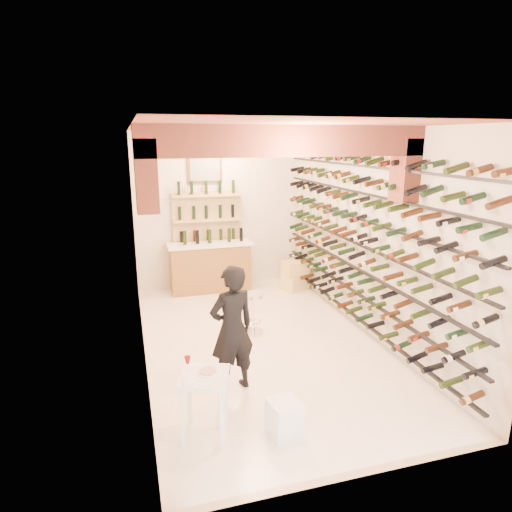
{
  "coord_description": "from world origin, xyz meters",
  "views": [
    {
      "loc": [
        -1.85,
        -6.09,
        3.04
      ],
      "look_at": [
        0.0,
        0.3,
        1.3
      ],
      "focal_mm": 31.39,
      "sensor_mm": 36.0,
      "label": 1
    }
  ],
  "objects_px": {
    "back_counter": "(210,265)",
    "crate_lower": "(295,282)",
    "wine_rack": "(356,238)",
    "chrome_barstool": "(253,310)",
    "tasting_table": "(204,386)",
    "white_stool": "(284,418)",
    "person": "(232,329)"
  },
  "relations": [
    {
      "from": "wine_rack",
      "to": "chrome_barstool",
      "type": "relative_size",
      "value": 8.56
    },
    {
      "from": "wine_rack",
      "to": "person",
      "type": "relative_size",
      "value": 3.54
    },
    {
      "from": "back_counter",
      "to": "tasting_table",
      "type": "distance_m",
      "value": 4.73
    },
    {
      "from": "person",
      "to": "back_counter",
      "type": "bearing_deg",
      "value": -111.45
    },
    {
      "from": "back_counter",
      "to": "chrome_barstool",
      "type": "xyz_separation_m",
      "value": [
        0.27,
        -2.28,
        -0.15
      ]
    },
    {
      "from": "back_counter",
      "to": "chrome_barstool",
      "type": "height_order",
      "value": "back_counter"
    },
    {
      "from": "tasting_table",
      "to": "crate_lower",
      "type": "relative_size",
      "value": 1.65
    },
    {
      "from": "tasting_table",
      "to": "white_stool",
      "type": "height_order",
      "value": "tasting_table"
    },
    {
      "from": "white_stool",
      "to": "crate_lower",
      "type": "distance_m",
      "value": 4.76
    },
    {
      "from": "back_counter",
      "to": "crate_lower",
      "type": "distance_m",
      "value": 1.8
    },
    {
      "from": "tasting_table",
      "to": "chrome_barstool",
      "type": "height_order",
      "value": "tasting_table"
    },
    {
      "from": "person",
      "to": "chrome_barstool",
      "type": "height_order",
      "value": "person"
    },
    {
      "from": "wine_rack",
      "to": "person",
      "type": "height_order",
      "value": "wine_rack"
    },
    {
      "from": "back_counter",
      "to": "white_stool",
      "type": "distance_m",
      "value": 4.87
    },
    {
      "from": "wine_rack",
      "to": "back_counter",
      "type": "distance_m",
      "value": 3.38
    },
    {
      "from": "tasting_table",
      "to": "crate_lower",
      "type": "xyz_separation_m",
      "value": [
        2.62,
        4.19,
        -0.43
      ]
    },
    {
      "from": "chrome_barstool",
      "to": "person",
      "type": "bearing_deg",
      "value": -114.32
    },
    {
      "from": "tasting_table",
      "to": "crate_lower",
      "type": "height_order",
      "value": "tasting_table"
    },
    {
      "from": "chrome_barstool",
      "to": "crate_lower",
      "type": "bearing_deg",
      "value": 51.91
    },
    {
      "from": "tasting_table",
      "to": "white_stool",
      "type": "relative_size",
      "value": 2.22
    },
    {
      "from": "back_counter",
      "to": "chrome_barstool",
      "type": "bearing_deg",
      "value": -83.3
    },
    {
      "from": "back_counter",
      "to": "chrome_barstool",
      "type": "distance_m",
      "value": 2.3
    },
    {
      "from": "wine_rack",
      "to": "tasting_table",
      "type": "bearing_deg",
      "value": -144.16
    },
    {
      "from": "back_counter",
      "to": "crate_lower",
      "type": "height_order",
      "value": "back_counter"
    },
    {
      "from": "wine_rack",
      "to": "white_stool",
      "type": "height_order",
      "value": "wine_rack"
    },
    {
      "from": "chrome_barstool",
      "to": "white_stool",
      "type": "bearing_deg",
      "value": -98.44
    },
    {
      "from": "wine_rack",
      "to": "chrome_barstool",
      "type": "bearing_deg",
      "value": 166.62
    },
    {
      "from": "chrome_barstool",
      "to": "crate_lower",
      "type": "xyz_separation_m",
      "value": [
        1.43,
        1.83,
        -0.23
      ]
    },
    {
      "from": "wine_rack",
      "to": "back_counter",
      "type": "height_order",
      "value": "wine_rack"
    },
    {
      "from": "tasting_table",
      "to": "chrome_barstool",
      "type": "bearing_deg",
      "value": 81.5
    },
    {
      "from": "person",
      "to": "chrome_barstool",
      "type": "bearing_deg",
      "value": -129.34
    },
    {
      "from": "white_stool",
      "to": "person",
      "type": "bearing_deg",
      "value": 106.97
    }
  ]
}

